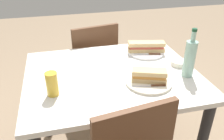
# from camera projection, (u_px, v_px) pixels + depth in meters

# --- Properties ---
(dining_table) EXTENTS (1.03, 0.83, 0.73)m
(dining_table) POSITION_uv_depth(u_px,v_px,m) (112.00, 89.00, 1.48)
(dining_table) COLOR silver
(dining_table) RESTS_ON ground
(chair_near) EXTENTS (0.47, 0.47, 0.86)m
(chair_near) POSITION_uv_depth(u_px,v_px,m) (93.00, 63.00, 2.06)
(chair_near) COLOR brown
(chair_near) RESTS_ON ground
(plate_near) EXTENTS (0.26, 0.26, 0.01)m
(plate_near) POSITION_uv_depth(u_px,v_px,m) (146.00, 52.00, 1.68)
(plate_near) COLOR white
(plate_near) RESTS_ON dining_table
(baguette_sandwich_near) EXTENTS (0.26, 0.12, 0.07)m
(baguette_sandwich_near) POSITION_uv_depth(u_px,v_px,m) (146.00, 47.00, 1.66)
(baguette_sandwich_near) COLOR #DBB77A
(baguette_sandwich_near) RESTS_ON plate_near
(knife_near) EXTENTS (0.18, 0.06, 0.01)m
(knife_near) POSITION_uv_depth(u_px,v_px,m) (149.00, 54.00, 1.62)
(knife_near) COLOR silver
(knife_near) RESTS_ON plate_near
(plate_far) EXTENTS (0.26, 0.26, 0.01)m
(plate_far) POSITION_uv_depth(u_px,v_px,m) (149.00, 82.00, 1.32)
(plate_far) COLOR silver
(plate_far) RESTS_ON dining_table
(baguette_sandwich_far) EXTENTS (0.20, 0.13, 0.07)m
(baguette_sandwich_far) POSITION_uv_depth(u_px,v_px,m) (149.00, 75.00, 1.30)
(baguette_sandwich_far) COLOR #DBB77A
(baguette_sandwich_far) RESTS_ON plate_far
(knife_far) EXTENTS (0.18, 0.05, 0.01)m
(knife_far) POSITION_uv_depth(u_px,v_px,m) (151.00, 86.00, 1.27)
(knife_far) COLOR silver
(knife_far) RESTS_ON plate_far
(water_bottle) EXTENTS (0.06, 0.06, 0.29)m
(water_bottle) POSITION_uv_depth(u_px,v_px,m) (190.00, 58.00, 1.34)
(water_bottle) COLOR #99C6B7
(water_bottle) RESTS_ON dining_table
(beer_glass) EXTENTS (0.06, 0.06, 0.13)m
(beer_glass) POSITION_uv_depth(u_px,v_px,m) (52.00, 84.00, 1.20)
(beer_glass) COLOR gold
(beer_glass) RESTS_ON dining_table
(olive_bowl) EXTENTS (0.10, 0.10, 0.03)m
(olive_bowl) POSITION_uv_depth(u_px,v_px,m) (179.00, 63.00, 1.51)
(olive_bowl) COLOR silver
(olive_bowl) RESTS_ON dining_table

